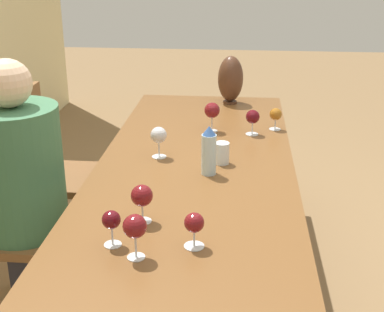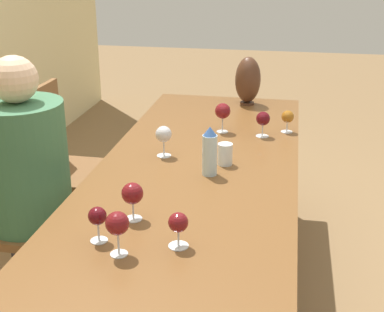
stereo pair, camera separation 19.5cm
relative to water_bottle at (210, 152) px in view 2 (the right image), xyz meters
name	(u,v)px [view 2 (the right image)]	position (x,y,z in m)	size (l,w,h in m)	color
ground_plane	(198,296)	(0.12, 0.07, -0.85)	(14.00, 14.00, 0.00)	olive
dining_table	(199,177)	(0.12, 0.07, -0.18)	(2.37, 0.91, 0.74)	brown
water_bottle	(210,152)	(0.00, 0.00, 0.00)	(0.07, 0.07, 0.22)	silver
water_tumbler	(225,154)	(0.13, -0.05, -0.06)	(0.07, 0.07, 0.10)	silver
vase	(248,80)	(1.15, -0.06, 0.05)	(0.16, 0.16, 0.30)	#4C2D1E
wine_glass_0	(223,111)	(0.58, 0.02, 0.01)	(0.08, 0.08, 0.16)	silver
wine_glass_1	(117,224)	(-0.70, 0.19, 0.00)	(0.08, 0.08, 0.15)	silver
wine_glass_2	(164,135)	(0.18, 0.25, 0.00)	(0.08, 0.08, 0.15)	silver
wine_glass_3	(97,217)	(-0.63, 0.28, -0.02)	(0.06, 0.06, 0.13)	silver
wine_glass_4	(263,119)	(0.55, -0.20, -0.01)	(0.07, 0.07, 0.14)	silver
wine_glass_5	(132,194)	(-0.46, 0.21, -0.01)	(0.08, 0.08, 0.15)	silver
wine_glass_6	(288,117)	(0.64, -0.32, -0.02)	(0.07, 0.07, 0.12)	silver
wine_glass_7	(178,224)	(-0.62, 0.01, -0.02)	(0.07, 0.07, 0.12)	silver
chair_near	(16,211)	(-0.08, 0.91, -0.34)	(0.44, 0.44, 0.96)	brown
chair_far	(68,163)	(0.53, 0.91, -0.34)	(0.44, 0.44, 0.96)	brown
person_near	(30,184)	(-0.08, 0.82, -0.19)	(0.39, 0.39, 1.25)	#2D2D38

